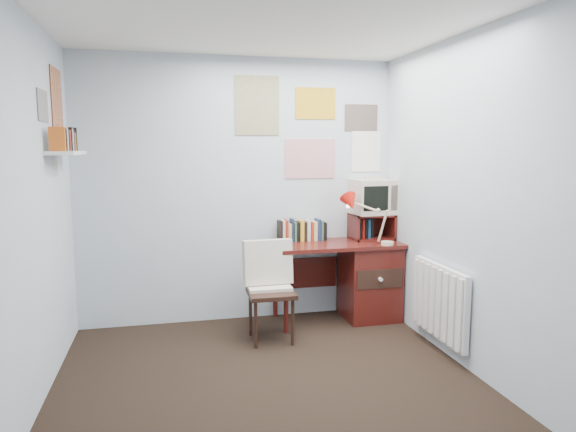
% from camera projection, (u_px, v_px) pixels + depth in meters
% --- Properties ---
extents(ground, '(3.50, 3.50, 0.00)m').
position_uv_depth(ground, '(278.00, 403.00, 3.36)').
color(ground, black).
rests_on(ground, ground).
extents(back_wall, '(3.00, 0.02, 2.50)m').
position_uv_depth(back_wall, '(239.00, 191.00, 4.88)').
color(back_wall, silver).
rests_on(back_wall, ground).
extents(left_wall, '(0.02, 3.50, 2.50)m').
position_uv_depth(left_wall, '(14.00, 222.00, 2.85)').
color(left_wall, silver).
rests_on(left_wall, ground).
extents(right_wall, '(0.02, 3.50, 2.50)m').
position_uv_depth(right_wall, '(491.00, 208.00, 3.53)').
color(right_wall, silver).
rests_on(right_wall, ground).
extents(ceiling, '(3.00, 3.50, 0.02)m').
position_uv_depth(ceiling, '(277.00, 4.00, 3.02)').
color(ceiling, white).
rests_on(ceiling, back_wall).
extents(desk, '(1.20, 0.55, 0.76)m').
position_uv_depth(desk, '(363.00, 277.00, 5.00)').
color(desk, '#4F1612').
rests_on(desk, ground).
extents(desk_chair, '(0.43, 0.41, 0.84)m').
position_uv_depth(desk_chair, '(271.00, 293.00, 4.40)').
color(desk_chair, black).
rests_on(desk_chair, ground).
extents(desk_lamp, '(0.36, 0.33, 0.43)m').
position_uv_depth(desk_lamp, '(388.00, 222.00, 4.74)').
color(desk_lamp, red).
rests_on(desk_lamp, desk).
extents(tv_riser, '(0.40, 0.30, 0.25)m').
position_uv_depth(tv_riser, '(372.00, 226.00, 5.07)').
color(tv_riser, '#4F1612').
rests_on(tv_riser, desk).
extents(crt_tv, '(0.42, 0.39, 0.37)m').
position_uv_depth(crt_tv, '(372.00, 195.00, 5.05)').
color(crt_tv, beige).
rests_on(crt_tv, tv_riser).
extents(book_row, '(0.60, 0.14, 0.22)m').
position_uv_depth(book_row, '(308.00, 229.00, 4.99)').
color(book_row, '#4F1612').
rests_on(book_row, desk).
extents(radiator, '(0.09, 0.80, 0.60)m').
position_uv_depth(radiator, '(439.00, 301.00, 4.16)').
color(radiator, white).
rests_on(radiator, right_wall).
extents(wall_shelf, '(0.20, 0.62, 0.24)m').
position_uv_depth(wall_shelf, '(67.00, 153.00, 3.88)').
color(wall_shelf, white).
rests_on(wall_shelf, left_wall).
extents(posters_back, '(1.20, 0.01, 0.90)m').
position_uv_depth(posters_back, '(310.00, 128.00, 4.95)').
color(posters_back, white).
rests_on(posters_back, back_wall).
extents(posters_left, '(0.01, 0.70, 0.60)m').
position_uv_depth(posters_left, '(50.00, 101.00, 3.81)').
color(posters_left, white).
rests_on(posters_left, left_wall).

